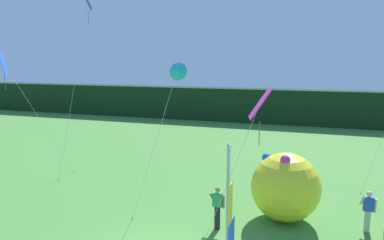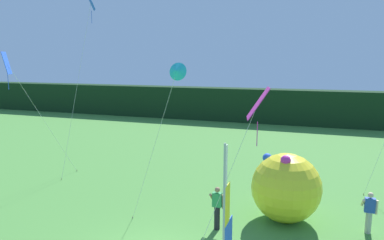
% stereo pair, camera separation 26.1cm
% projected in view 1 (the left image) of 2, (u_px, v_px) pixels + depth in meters
% --- Properties ---
extents(distant_treeline, '(80.00, 2.40, 3.49)m').
position_uv_depth(distant_treeline, '(264.00, 106.00, 37.07)').
color(distant_treeline, black).
rests_on(distant_treeline, ground).
extents(banner_flag, '(0.06, 1.03, 4.26)m').
position_uv_depth(banner_flag, '(229.00, 220.00, 9.73)').
color(banner_flag, '#B7B7BC').
rests_on(banner_flag, ground).
extents(person_near_banner, '(0.55, 0.48, 1.58)m').
position_uv_depth(person_near_banner, '(368.00, 210.00, 13.29)').
color(person_near_banner, '#B7B2A3').
rests_on(person_near_banner, ground).
extents(person_mid_field, '(0.55, 0.48, 1.67)m').
position_uv_depth(person_mid_field, '(217.00, 207.00, 13.47)').
color(person_mid_field, black).
rests_on(person_mid_field, ground).
extents(inflatable_balloon, '(2.75, 2.75, 2.83)m').
position_uv_depth(inflatable_balloon, '(285.00, 187.00, 14.20)').
color(inflatable_balloon, yellow).
rests_on(inflatable_balloon, ground).
extents(kite_blue_diamond_0, '(0.81, 3.21, 10.07)m').
position_uv_depth(kite_blue_diamond_0, '(86.00, 11.00, 19.97)').
color(kite_blue_diamond_0, brown).
rests_on(kite_blue_diamond_0, ground).
extents(kite_cyan_delta_1, '(2.40, 0.39, 6.33)m').
position_uv_depth(kite_cyan_delta_1, '(177.00, 72.00, 12.69)').
color(kite_cyan_delta_1, brown).
rests_on(kite_cyan_delta_1, ground).
extents(kite_blue_diamond_2, '(0.96, 4.15, 6.76)m').
position_uv_depth(kite_blue_diamond_2, '(6.00, 68.00, 16.44)').
color(kite_blue_diamond_2, brown).
rests_on(kite_blue_diamond_2, ground).
extents(kite_magenta_diamond_3, '(2.22, 1.06, 5.62)m').
position_uv_depth(kite_magenta_diamond_3, '(258.00, 109.00, 9.96)').
color(kite_magenta_diamond_3, brown).
rests_on(kite_magenta_diamond_3, ground).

